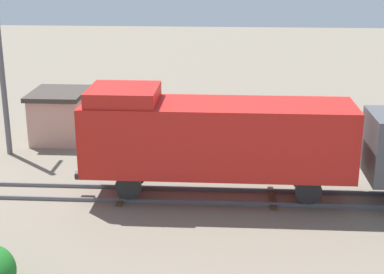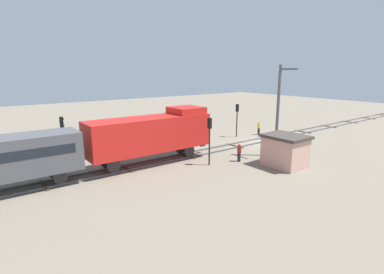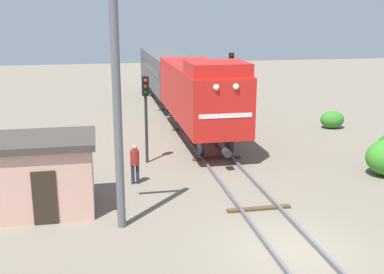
{
  "view_description": "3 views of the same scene",
  "coord_description": "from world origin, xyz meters",
  "px_view_note": "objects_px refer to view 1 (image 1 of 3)",
  "views": [
    {
      "loc": [
        23.07,
        13.96,
        10.13
      ],
      "look_at": [
        -1.41,
        12.42,
        2.24
      ],
      "focal_mm": 55.0,
      "sensor_mm": 36.0,
      "label": 1
    },
    {
      "loc": [
        -22.47,
        25.87,
        8.1
      ],
      "look_at": [
        0.63,
        8.56,
        1.63
      ],
      "focal_mm": 28.0,
      "sensor_mm": 36.0,
      "label": 2
    },
    {
      "loc": [
        -5.6,
        -12.38,
        6.98
      ],
      "look_at": [
        -1.27,
        9.33,
        1.26
      ],
      "focal_mm": 45.0,
      "sensor_mm": 36.0,
      "label": 3
    }
  ],
  "objects_px": {
    "traffic_signal_mid": "(137,110)",
    "relay_hut": "(59,115)",
    "locomotive": "(213,136)",
    "catenary_mast": "(2,67)",
    "worker_by_signal": "(84,142)"
  },
  "relations": [
    {
      "from": "traffic_signal_mid",
      "to": "relay_hut",
      "type": "relative_size",
      "value": 1.19
    },
    {
      "from": "locomotive",
      "to": "relay_hut",
      "type": "relative_size",
      "value": 3.31
    },
    {
      "from": "locomotive",
      "to": "worker_by_signal",
      "type": "bearing_deg",
      "value": -122.83
    },
    {
      "from": "traffic_signal_mid",
      "to": "worker_by_signal",
      "type": "height_order",
      "value": "traffic_signal_mid"
    },
    {
      "from": "worker_by_signal",
      "to": "relay_hut",
      "type": "height_order",
      "value": "relay_hut"
    },
    {
      "from": "locomotive",
      "to": "relay_hut",
      "type": "bearing_deg",
      "value": -130.92
    },
    {
      "from": "worker_by_signal",
      "to": "catenary_mast",
      "type": "distance_m",
      "value": 5.51
    },
    {
      "from": "locomotive",
      "to": "catenary_mast",
      "type": "height_order",
      "value": "catenary_mast"
    },
    {
      "from": "catenary_mast",
      "to": "relay_hut",
      "type": "height_order",
      "value": "catenary_mast"
    },
    {
      "from": "traffic_signal_mid",
      "to": "worker_by_signal",
      "type": "bearing_deg",
      "value": -105.71
    },
    {
      "from": "worker_by_signal",
      "to": "locomotive",
      "type": "bearing_deg",
      "value": 162.91
    },
    {
      "from": "catenary_mast",
      "to": "worker_by_signal",
      "type": "bearing_deg",
      "value": 78.27
    },
    {
      "from": "worker_by_signal",
      "to": "catenary_mast",
      "type": "height_order",
      "value": "catenary_mast"
    },
    {
      "from": "traffic_signal_mid",
      "to": "relay_hut",
      "type": "distance_m",
      "value": 6.63
    },
    {
      "from": "locomotive",
      "to": "catenary_mast",
      "type": "relative_size",
      "value": 1.35
    }
  ]
}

